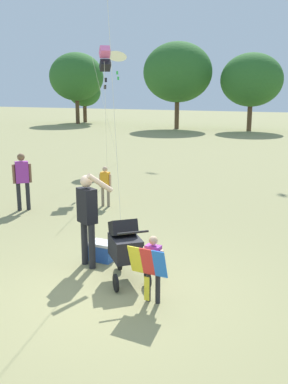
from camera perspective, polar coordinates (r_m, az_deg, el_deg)
The scene contains 10 objects.
ground_plane at distance 6.99m, azimuth -5.08°, elevation -12.81°, with size 120.00×120.00×0.00m, color #938E5B.
treeline_distant at distance 35.64m, azimuth 11.91°, elevation 14.39°, with size 37.09×7.00×6.79m.
child_with_butterfly_kite at distance 6.39m, azimuth 1.07°, elevation -9.32°, with size 0.58×0.34×1.02m.
person_adult_flyer at distance 7.64m, azimuth -7.37°, elevation -2.63°, with size 0.65×0.48×1.72m.
stroller at distance 7.17m, azimuth -2.50°, elevation -6.83°, with size 0.95×1.00×1.03m.
kite_orange_delta at distance 18.69m, azimuth -3.57°, elevation 17.19°, with size 0.98×3.19×4.62m.
kite_green_novelty at distance 14.62m, azimuth -5.10°, elevation 16.87°, with size 1.34×2.18×4.44m.
person_red_shirt at distance 11.69m, azimuth -5.07°, elevation 1.18°, with size 0.35×0.16×1.09m.
person_sitting_far at distance 11.66m, azimuth -15.59°, elevation 1.89°, with size 0.37×0.37×1.49m.
cooler_box at distance 8.13m, azimuth -5.50°, elevation -7.65°, with size 0.45×0.33×0.35m.
Camera 1 is at (3.21, -5.41, 3.05)m, focal length 40.91 mm.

